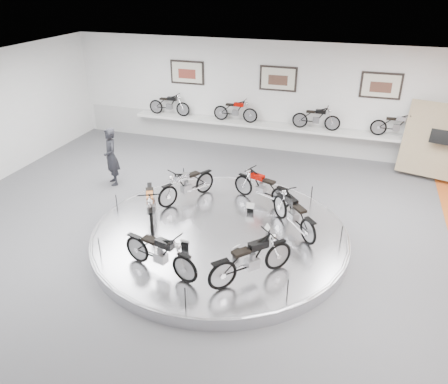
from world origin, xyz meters
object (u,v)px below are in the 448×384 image
(visitor, at_px, (111,157))
(bike_f, at_px, (251,259))
(bike_a, at_px, (294,213))
(bike_c, at_px, (187,184))
(display_platform, at_px, (220,235))
(bike_d, at_px, (151,204))
(bike_e, at_px, (160,253))
(shelf, at_px, (274,126))
(bike_b, at_px, (262,187))

(visitor, bearing_deg, bike_f, 11.64)
(visitor, bearing_deg, bike_a, 31.46)
(bike_c, bearing_deg, display_platform, 77.73)
(bike_c, relative_size, bike_d, 0.98)
(bike_f, bearing_deg, display_platform, 79.66)
(display_platform, distance_m, bike_c, 1.99)
(bike_d, height_order, bike_f, bike_f)
(bike_a, bearing_deg, bike_f, 125.84)
(bike_e, height_order, bike_f, bike_f)
(shelf, height_order, bike_b, bike_b)
(shelf, bearing_deg, bike_e, -94.67)
(bike_a, height_order, bike_c, same)
(shelf, relative_size, visitor, 5.95)
(bike_a, relative_size, bike_c, 1.00)
(display_platform, height_order, visitor, visitor)
(bike_e, bearing_deg, bike_a, 61.78)
(display_platform, relative_size, bike_b, 4.03)
(bike_e, bearing_deg, bike_c, 117.56)
(display_platform, xyz_separation_m, bike_c, (-1.40, 1.27, 0.64))
(shelf, xyz_separation_m, visitor, (-4.30, -4.28, -0.08))
(bike_a, distance_m, bike_e, 3.53)
(display_platform, distance_m, shelf, 6.46)
(display_platform, height_order, bike_d, bike_d)
(bike_f, bearing_deg, shelf, 51.58)
(shelf, relative_size, bike_d, 6.48)
(display_platform, bearing_deg, bike_d, -176.32)
(bike_b, height_order, bike_e, bike_e)
(bike_a, height_order, bike_f, bike_f)
(shelf, bearing_deg, bike_a, -73.39)
(bike_b, relative_size, bike_d, 0.94)
(bike_d, bearing_deg, bike_a, 73.33)
(shelf, distance_m, bike_d, 6.77)
(bike_c, xyz_separation_m, bike_e, (0.72, -3.27, 0.00))
(bike_c, bearing_deg, bike_f, 71.92)
(shelf, bearing_deg, bike_c, -105.29)
(bike_e, bearing_deg, bike_f, 25.70)
(bike_a, relative_size, bike_b, 1.04)
(display_platform, xyz_separation_m, shelf, (0.00, 6.40, 0.85))
(bike_a, xyz_separation_m, bike_f, (-0.51, -2.21, 0.02))
(bike_c, distance_m, bike_d, 1.45)
(bike_e, relative_size, bike_f, 0.96)
(display_platform, height_order, bike_f, bike_f)
(bike_c, relative_size, visitor, 0.90)
(bike_d, relative_size, bike_f, 0.98)
(bike_c, height_order, bike_f, bike_f)
(bike_e, bearing_deg, bike_b, 86.08)
(shelf, relative_size, bike_e, 6.61)
(display_platform, height_order, bike_e, bike_e)
(bike_c, distance_m, bike_f, 3.93)
(display_platform, relative_size, bike_d, 3.77)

